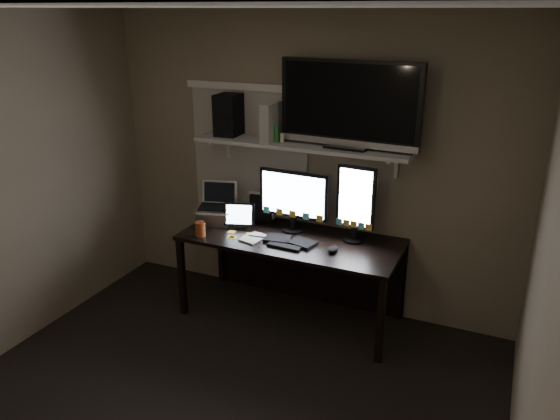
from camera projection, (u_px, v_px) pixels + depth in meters
The scene contains 20 objects.
ceiling at pixel (178, 7), 2.64m from camera, with size 3.60×3.60×0.00m, color silver.
back_wall at pixel (308, 165), 4.61m from camera, with size 3.60×3.60×0.00m, color #726452.
right_wall at pixel (543, 312), 2.38m from camera, with size 3.60×3.60×0.00m, color #726452.
window_blinds at pixel (249, 153), 4.79m from camera, with size 1.10×0.02×1.10m, color #BBB6A8.
desk at pixel (296, 252), 4.64m from camera, with size 1.80×0.75×0.73m.
wall_shelf at pixel (301, 145), 4.39m from camera, with size 1.80×0.35×0.03m, color beige.
monitor_landscape at pixel (294, 201), 4.52m from camera, with size 0.61×0.06×0.54m, color black.
monitor_portrait at pixel (356, 204), 4.31m from camera, with size 0.32×0.06×0.63m, color black.
keyboard at pixel (290, 241), 4.38m from camera, with size 0.43×0.17×0.03m, color black.
mouse at pixel (333, 249), 4.20m from camera, with size 0.08×0.12×0.04m, color black.
notepad at pixel (254, 238), 4.45m from camera, with size 0.15×0.22×0.01m, color beige.
tablet at pixel (240, 216), 4.63m from camera, with size 0.26×0.11×0.23m, color black.
file_sorter at pixel (262, 206), 4.82m from camera, with size 0.20×0.09×0.25m, color black.
laptop at pixel (214, 204), 4.72m from camera, with size 0.31×0.25×0.35m, color silver.
cup at pixel (200, 229), 4.48m from camera, with size 0.08×0.08×0.12m, color brown.
sticky_notes at pixel (244, 236), 4.50m from camera, with size 0.27×0.20×0.00m, color gold, non-canonical shape.
tv at pixel (349, 105), 4.12m from camera, with size 1.11×0.20×0.67m, color black.
game_console at pixel (271, 122), 4.40m from camera, with size 0.08×0.26×0.31m, color silver.
speaker at pixel (229, 115), 4.60m from camera, with size 0.19×0.23×0.35m, color black.
bottles at pixel (274, 134), 4.40m from camera, with size 0.20×0.05×0.13m, color #A50F0C, non-canonical shape.
Camera 1 is at (1.59, -2.37, 2.49)m, focal length 35.00 mm.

